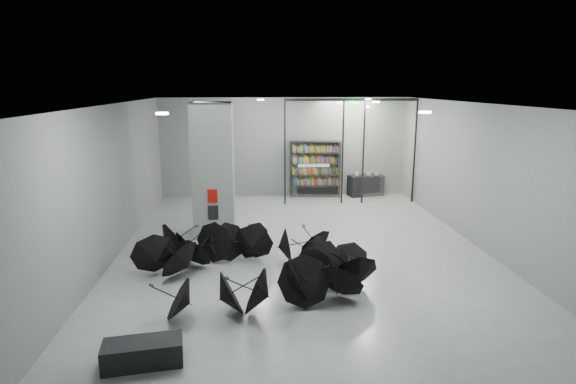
{
  "coord_description": "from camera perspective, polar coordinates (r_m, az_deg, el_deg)",
  "views": [
    {
      "loc": [
        -1.37,
        -11.93,
        4.49
      ],
      "look_at": [
        -0.3,
        1.5,
        1.4
      ],
      "focal_mm": 29.25,
      "sensor_mm": 36.0,
      "label": 1
    }
  ],
  "objects": [
    {
      "name": "bench",
      "position": [
        8.45,
        -17.23,
        -18.17
      ],
      "size": [
        1.34,
        0.72,
        0.41
      ],
      "primitive_type": "cube",
      "rotation": [
        0.0,
        0.0,
        0.14
      ],
      "color": "black",
      "rests_on": "ground"
    },
    {
      "name": "room",
      "position": [
        12.12,
        1.98,
        5.1
      ],
      "size": [
        14.0,
        14.02,
        4.01
      ],
      "color": "gray",
      "rests_on": "ground"
    },
    {
      "name": "fire_cabinet",
      "position": [
        13.73,
        -9.15,
        -0.48
      ],
      "size": [
        0.28,
        0.04,
        0.38
      ],
      "primitive_type": "cube",
      "color": "#A50A07",
      "rests_on": "column"
    },
    {
      "name": "column",
      "position": [
        14.2,
        -9.06,
        2.65
      ],
      "size": [
        1.2,
        1.2,
        4.0
      ],
      "primitive_type": "cube",
      "color": "slate",
      "rests_on": "ground"
    },
    {
      "name": "info_panel",
      "position": [
        13.85,
        -9.08,
        -2.49
      ],
      "size": [
        0.3,
        0.03,
        0.42
      ],
      "primitive_type": "cube",
      "color": "black",
      "rests_on": "column"
    },
    {
      "name": "umbrella_cluster",
      "position": [
        11.16,
        -3.71,
        -9.08
      ],
      "size": [
        6.02,
        4.86,
        1.33
      ],
      "color": "black",
      "rests_on": "ground"
    },
    {
      "name": "glass_partition",
      "position": [
        17.98,
        7.59,
        5.42
      ],
      "size": [
        5.06,
        0.08,
        4.0
      ],
      "color": "silver",
      "rests_on": "ground"
    },
    {
      "name": "exit_sign",
      "position": [
        17.65,
        7.92,
        10.62
      ],
      "size": [
        0.3,
        0.06,
        0.15
      ],
      "primitive_type": "cube",
      "color": "#0CE533",
      "rests_on": "room"
    },
    {
      "name": "shop_counter",
      "position": [
        19.64,
        9.43,
        0.8
      ],
      "size": [
        1.52,
        0.87,
        0.86
      ],
      "primitive_type": "cube",
      "rotation": [
        0.0,
        0.0,
        0.22
      ],
      "color": "black",
      "rests_on": "ground"
    },
    {
      "name": "bookshelf",
      "position": [
        19.16,
        3.33,
        2.82
      ],
      "size": [
        2.11,
        0.65,
        2.28
      ],
      "primitive_type": null,
      "rotation": [
        0.0,
        0.0,
        -0.11
      ],
      "color": "black",
      "rests_on": "ground"
    }
  ]
}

